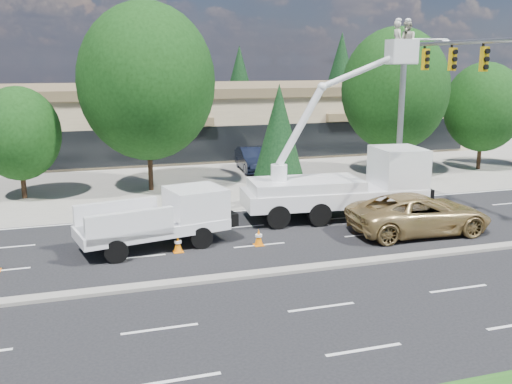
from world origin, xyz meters
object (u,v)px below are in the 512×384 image
object	(u,v)px
signal_mast	(426,90)
utility_pickup	(163,224)
minivan	(419,214)
bucket_truck	(353,176)

from	to	relation	value
signal_mast	utility_pickup	distance (m)	14.99
signal_mast	minivan	world-z (taller)	signal_mast
utility_pickup	bucket_truck	size ratio (longest dim) A/B	0.68
signal_mast	utility_pickup	xyz separation A→B (m)	(-13.83, -2.75, -5.10)
bucket_truck	minivan	world-z (taller)	bucket_truck
signal_mast	utility_pickup	bearing A→B (deg)	-168.74
bucket_truck	minivan	bearing A→B (deg)	-58.51
utility_pickup	bucket_truck	world-z (taller)	bucket_truck
bucket_truck	minivan	xyz separation A→B (m)	(1.65, -3.32, -1.19)
utility_pickup	minivan	world-z (taller)	utility_pickup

